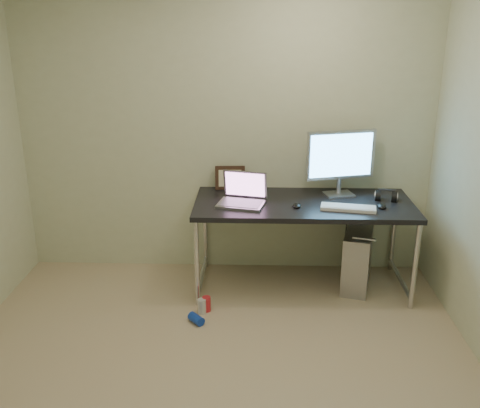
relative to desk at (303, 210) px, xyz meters
The scene contains 17 objects.
floor 1.66m from the desk, 115.35° to the right, with size 3.50×3.50×0.00m, color tan.
wall_back 0.95m from the desk, 149.47° to the left, with size 3.50×0.02×2.50m, color beige.
desk is the anchor object (origin of this frame).
tower_computer 0.63m from the desk, ahead, with size 0.32×0.51×0.53m.
cable_a 0.60m from the desk, 38.68° to the left, with size 0.01×0.01×0.70m, color black.
cable_b 0.66m from the desk, 31.72° to the left, with size 0.01×0.01×0.72m, color black.
can_red 1.07m from the desk, 149.95° to the right, with size 0.07×0.07×0.12m, color red.
can_white 1.11m from the desk, 149.13° to the right, with size 0.06×0.06×0.12m, color silver.
can_blue 1.21m from the desk, 142.99° to the right, with size 0.07×0.07×0.12m, color #1337B3.
laptop 0.51m from the desk, behind, with size 0.41×0.36×0.25m.
monitor 0.53m from the desk, 31.98° to the left, with size 0.57×0.22×0.54m.
keyboard 0.38m from the desk, 26.51° to the right, with size 0.42×0.14×0.03m, color silver.
mouse_right 0.61m from the desk, 10.87° to the right, with size 0.07×0.11×0.04m, color black.
mouse_left 0.16m from the desk, 118.20° to the right, with size 0.06×0.10×0.04m, color black.
headphones 0.68m from the desk, ahead, with size 0.19×0.11×0.11m.
picture_frame 0.71m from the desk, 152.14° to the left, with size 0.25×0.03×0.20m, color black.
webcam 0.57m from the desk, 146.92° to the left, with size 0.04×0.03×0.12m.
Camera 1 is at (0.27, -2.69, 2.15)m, focal length 40.00 mm.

